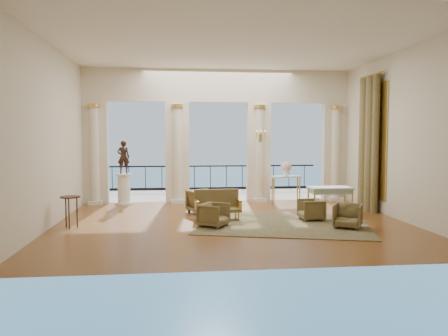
{
  "coord_description": "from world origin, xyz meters",
  "views": [
    {
      "loc": [
        -1.41,
        -11.04,
        2.21
      ],
      "look_at": [
        -0.15,
        0.6,
        1.39
      ],
      "focal_mm": 35.0,
      "sensor_mm": 36.0,
      "label": 1
    }
  ],
  "objects": [
    {
      "name": "game_table",
      "position": [
        2.87,
        0.77,
        0.73
      ],
      "size": [
        1.2,
        0.67,
        0.82
      ],
      "rotation": [
        0.0,
        0.0,
        0.02
      ],
      "color": "#A1BDCB",
      "rests_on": "ground"
    },
    {
      "name": "window_frame",
      "position": [
        4.47,
        1.5,
        2.1
      ],
      "size": [
        0.04,
        1.6,
        3.4
      ],
      "primitive_type": "cube",
      "color": "gold",
      "rests_on": "room_walls"
    },
    {
      "name": "sea",
      "position": [
        0.0,
        60.0,
        -6.0
      ],
      "size": [
        160.0,
        160.0,
        0.0
      ],
      "primitive_type": "plane",
      "color": "teal",
      "rests_on": "ground"
    },
    {
      "name": "armchair_c",
      "position": [
        2.14,
        0.17,
        0.31
      ],
      "size": [
        0.59,
        0.63,
        0.63
      ],
      "primitive_type": "imported",
      "rotation": [
        0.0,
        0.0,
        -1.53
      ],
      "color": "#43381C",
      "rests_on": "ground"
    },
    {
      "name": "wall_sconce",
      "position": [
        1.4,
        3.51,
        2.23
      ],
      "size": [
        0.3,
        0.11,
        0.33
      ],
      "color": "gold",
      "rests_on": "arcade"
    },
    {
      "name": "balustrade",
      "position": [
        0.0,
        7.4,
        0.41
      ],
      "size": [
        9.0,
        0.06,
        1.03
      ],
      "color": "black",
      "rests_on": "terrace"
    },
    {
      "name": "side_table",
      "position": [
        -4.0,
        -0.17,
        0.67
      ],
      "size": [
        0.48,
        0.48,
        0.78
      ],
      "color": "black",
      "rests_on": "ground"
    },
    {
      "name": "curtain",
      "position": [
        4.28,
        1.5,
        2.02
      ],
      "size": [
        0.33,
        1.4,
        4.09
      ],
      "color": "brown",
      "rests_on": "ground"
    },
    {
      "name": "rug",
      "position": [
        1.28,
        -0.24,
        0.01
      ],
      "size": [
        4.9,
        4.24,
        0.02
      ],
      "primitive_type": "cube",
      "rotation": [
        0.0,
        0.0,
        -0.26
      ],
      "color": "#30321A",
      "rests_on": "ground"
    },
    {
      "name": "armchair_a",
      "position": [
        -0.52,
        -0.4,
        0.32
      ],
      "size": [
        0.83,
        0.84,
        0.64
      ],
      "primitive_type": "imported",
      "rotation": [
        0.0,
        0.0,
        0.98
      ],
      "color": "#43381C",
      "rests_on": "ground"
    },
    {
      "name": "console_table",
      "position": [
        2.2,
        3.14,
        0.77
      ],
      "size": [
        1.03,
        0.55,
        0.93
      ],
      "rotation": [
        0.0,
        0.0,
        0.18
      ],
      "color": "silver",
      "rests_on": "ground"
    },
    {
      "name": "terrace",
      "position": [
        0.0,
        5.8,
        -0.05
      ],
      "size": [
        10.0,
        3.6,
        0.1
      ],
      "primitive_type": "cube",
      "color": "#B5AD99",
      "rests_on": "ground"
    },
    {
      "name": "room_walls",
      "position": [
        0.0,
        -1.12,
        2.88
      ],
      "size": [
        9.0,
        9.0,
        9.0
      ],
      "color": "beige",
      "rests_on": "ground"
    },
    {
      "name": "statue",
      "position": [
        -3.16,
        3.5,
        1.57
      ],
      "size": [
        0.4,
        0.26,
        1.08
      ],
      "primitive_type": "imported",
      "rotation": [
        0.0,
        0.0,
        3.15
      ],
      "color": "black",
      "rests_on": "pedestal"
    },
    {
      "name": "palm_tree",
      "position": [
        2.0,
        6.6,
        4.09
      ],
      "size": [
        2.0,
        2.0,
        4.5
      ],
      "color": "#4C3823",
      "rests_on": "terrace"
    },
    {
      "name": "pedestal",
      "position": [
        -3.16,
        3.5,
        0.49
      ],
      "size": [
        0.56,
        0.56,
        1.03
      ],
      "color": "silver",
      "rests_on": "ground"
    },
    {
      "name": "urn",
      "position": [
        2.2,
        3.14,
        1.2
      ],
      "size": [
        0.36,
        0.36,
        0.47
      ],
      "color": "white",
      "rests_on": "console_table"
    },
    {
      "name": "floor",
      "position": [
        0.0,
        0.0,
        0.0
      ],
      "size": [
        9.0,
        9.0,
        0.0
      ],
      "primitive_type": "plane",
      "color": "#46200B",
      "rests_on": "ground"
    },
    {
      "name": "armchair_b",
      "position": [
        2.71,
        -0.92,
        0.33
      ],
      "size": [
        0.85,
        0.84,
        0.66
      ],
      "primitive_type": "imported",
      "rotation": [
        0.0,
        0.0,
        -0.52
      ],
      "color": "#43381C",
      "rests_on": "ground"
    },
    {
      "name": "headland",
      "position": [
        -30.0,
        70.0,
        -3.0
      ],
      "size": [
        22.0,
        18.0,
        6.0
      ],
      "primitive_type": "cube",
      "color": "black",
      "rests_on": "sea"
    },
    {
      "name": "settee",
      "position": [
        -0.34,
        0.54,
        0.4
      ],
      "size": [
        1.25,
        0.61,
        0.81
      ],
      "rotation": [
        0.0,
        0.0,
        0.07
      ],
      "color": "#43381C",
      "rests_on": "ground"
    },
    {
      "name": "armchair_d",
      "position": [
        -0.68,
        1.59,
        0.38
      ],
      "size": [
        0.93,
        0.95,
        0.76
      ],
      "primitive_type": "imported",
      "rotation": [
        0.0,
        0.0,
        1.98
      ],
      "color": "#43381C",
      "rests_on": "ground"
    },
    {
      "name": "arcade",
      "position": [
        -0.0,
        3.82,
        2.58
      ],
      "size": [
        9.0,
        0.56,
        4.5
      ],
      "color": "beige",
      "rests_on": "ground"
    }
  ]
}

